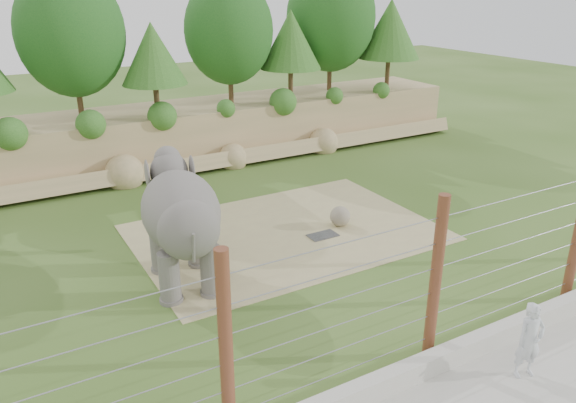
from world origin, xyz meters
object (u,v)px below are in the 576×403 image
stone_ball (340,216)px  zookeeper (530,341)px  elephant (182,228)px  barrier_fence (436,280)px

stone_ball → zookeeper: size_ratio=0.40×
elephant → barrier_fence: barrier_fence is taller
elephant → stone_ball: elephant is taller
stone_ball → barrier_fence: barrier_fence is taller
zookeeper → elephant: bearing=137.7°
zookeeper → barrier_fence: bearing=145.1°
elephant → zookeeper: size_ratio=2.39×
barrier_fence → stone_ball: bearing=71.1°
barrier_fence → zookeeper: (1.36, -1.57, -1.10)m
barrier_fence → zookeeper: 2.35m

